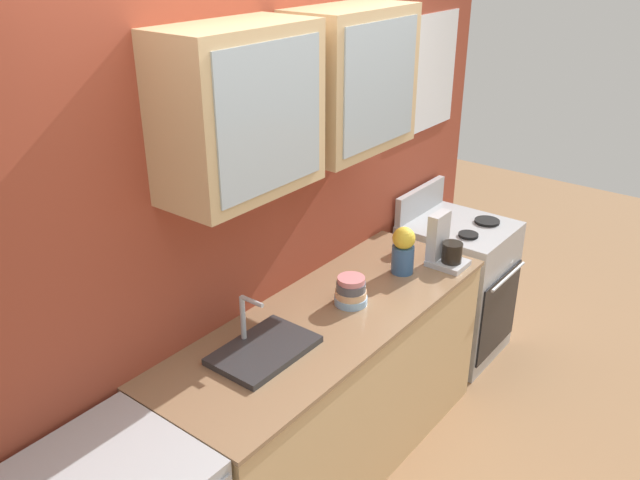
{
  "coord_description": "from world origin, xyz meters",
  "views": [
    {
      "loc": [
        -2.17,
        -1.63,
        2.56
      ],
      "look_at": [
        -0.08,
        0.0,
        1.31
      ],
      "focal_mm": 37.34,
      "sensor_mm": 36.0,
      "label": 1
    }
  ],
  "objects_px": {
    "coffee_maker": "(444,246)",
    "cup_near_sink": "(400,248)",
    "stove_range": "(454,287)",
    "bowl_stack": "(351,291)",
    "vase": "(403,250)",
    "sink_faucet": "(263,349)"
  },
  "relations": [
    {
      "from": "sink_faucet",
      "to": "bowl_stack",
      "type": "relative_size",
      "value": 2.77
    },
    {
      "from": "stove_range",
      "to": "cup_near_sink",
      "type": "xyz_separation_m",
      "value": [
        -0.58,
        0.08,
        0.48
      ]
    },
    {
      "from": "coffee_maker",
      "to": "bowl_stack",
      "type": "bearing_deg",
      "value": 166.77
    },
    {
      "from": "sink_faucet",
      "to": "vase",
      "type": "xyz_separation_m",
      "value": [
        1.01,
        -0.08,
        0.11
      ]
    },
    {
      "from": "stove_range",
      "to": "bowl_stack",
      "type": "xyz_separation_m",
      "value": [
        -1.19,
        -0.02,
        0.51
      ]
    },
    {
      "from": "stove_range",
      "to": "coffee_maker",
      "type": "distance_m",
      "value": 0.79
    },
    {
      "from": "bowl_stack",
      "to": "cup_near_sink",
      "type": "height_order",
      "value": "bowl_stack"
    },
    {
      "from": "vase",
      "to": "sink_faucet",
      "type": "bearing_deg",
      "value": 175.47
    },
    {
      "from": "vase",
      "to": "coffee_maker",
      "type": "height_order",
      "value": "coffee_maker"
    },
    {
      "from": "cup_near_sink",
      "to": "coffee_maker",
      "type": "height_order",
      "value": "coffee_maker"
    },
    {
      "from": "stove_range",
      "to": "coffee_maker",
      "type": "xyz_separation_m",
      "value": [
        -0.54,
        -0.17,
        0.55
      ]
    },
    {
      "from": "vase",
      "to": "bowl_stack",
      "type": "bearing_deg",
      "value": 176.52
    },
    {
      "from": "bowl_stack",
      "to": "cup_near_sink",
      "type": "xyz_separation_m",
      "value": [
        0.62,
        0.1,
        -0.03
      ]
    },
    {
      "from": "coffee_maker",
      "to": "stove_range",
      "type": "bearing_deg",
      "value": 17.32
    },
    {
      "from": "cup_near_sink",
      "to": "bowl_stack",
      "type": "bearing_deg",
      "value": -170.78
    },
    {
      "from": "stove_range",
      "to": "coffee_maker",
      "type": "relative_size",
      "value": 3.7
    },
    {
      "from": "bowl_stack",
      "to": "vase",
      "type": "relative_size",
      "value": 0.63
    },
    {
      "from": "stove_range",
      "to": "bowl_stack",
      "type": "bearing_deg",
      "value": -179.23
    },
    {
      "from": "coffee_maker",
      "to": "cup_near_sink",
      "type": "bearing_deg",
      "value": 98.05
    },
    {
      "from": "sink_faucet",
      "to": "cup_near_sink",
      "type": "height_order",
      "value": "sink_faucet"
    },
    {
      "from": "bowl_stack",
      "to": "vase",
      "type": "bearing_deg",
      "value": -3.48
    },
    {
      "from": "stove_range",
      "to": "bowl_stack",
      "type": "height_order",
      "value": "stove_range"
    }
  ]
}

